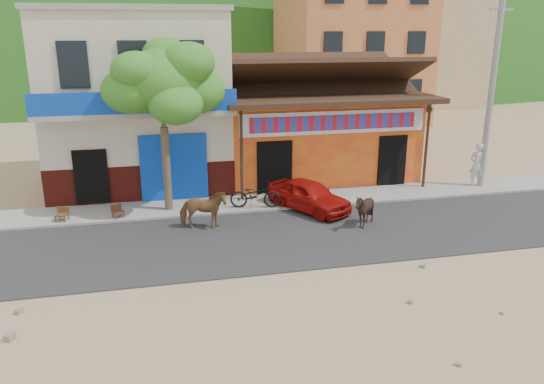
{
  "coord_description": "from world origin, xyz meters",
  "views": [
    {
      "loc": [
        -4.97,
        -12.75,
        6.43
      ],
      "look_at": [
        -1.4,
        3.0,
        1.4
      ],
      "focal_mm": 35.0,
      "sensor_mm": 36.0,
      "label": 1
    }
  ],
  "objects_px": {
    "tree": "(164,127)",
    "red_car": "(309,195)",
    "cow_dark": "(364,210)",
    "scooter": "(255,195)",
    "cafe_chair_right": "(118,206)",
    "cow_tan": "(203,210)",
    "cafe_chair_left": "(61,209)",
    "utility_pole": "(492,88)",
    "pedestrian": "(477,164)"
  },
  "relations": [
    {
      "from": "red_car",
      "to": "scooter",
      "type": "bearing_deg",
      "value": 133.56
    },
    {
      "from": "utility_pole",
      "to": "cafe_chair_left",
      "type": "height_order",
      "value": "utility_pole"
    },
    {
      "from": "utility_pole",
      "to": "cow_dark",
      "type": "height_order",
      "value": "utility_pole"
    },
    {
      "from": "utility_pole",
      "to": "scooter",
      "type": "distance_m",
      "value": 10.34
    },
    {
      "from": "red_car",
      "to": "cow_tan",
      "type": "bearing_deg",
      "value": 162.95
    },
    {
      "from": "cow_dark",
      "to": "pedestrian",
      "type": "xyz_separation_m",
      "value": [
        6.3,
        3.3,
        0.38
      ]
    },
    {
      "from": "cow_tan",
      "to": "cow_dark",
      "type": "bearing_deg",
      "value": -93.76
    },
    {
      "from": "utility_pole",
      "to": "cafe_chair_left",
      "type": "bearing_deg",
      "value": -177.83
    },
    {
      "from": "cow_tan",
      "to": "red_car",
      "type": "height_order",
      "value": "cow_tan"
    },
    {
      "from": "utility_pole",
      "to": "red_car",
      "type": "distance_m",
      "value": 8.65
    },
    {
      "from": "red_car",
      "to": "tree",
      "type": "bearing_deg",
      "value": 137.19
    },
    {
      "from": "cow_tan",
      "to": "utility_pole",
      "type": "bearing_deg",
      "value": -72.24
    },
    {
      "from": "utility_pole",
      "to": "pedestrian",
      "type": "relative_size",
      "value": 4.46
    },
    {
      "from": "cow_dark",
      "to": "cafe_chair_left",
      "type": "distance_m",
      "value": 10.24
    },
    {
      "from": "tree",
      "to": "utility_pole",
      "type": "height_order",
      "value": "utility_pole"
    },
    {
      "from": "cow_dark",
      "to": "utility_pole",
      "type": "bearing_deg",
      "value": 112.58
    },
    {
      "from": "cow_dark",
      "to": "red_car",
      "type": "height_order",
      "value": "cow_dark"
    },
    {
      "from": "cow_tan",
      "to": "pedestrian",
      "type": "xyz_separation_m",
      "value": [
        11.55,
        2.3,
        0.32
      ]
    },
    {
      "from": "tree",
      "to": "cow_tan",
      "type": "xyz_separation_m",
      "value": [
        1.05,
        -2.01,
        -2.42
      ]
    },
    {
      "from": "red_car",
      "to": "cafe_chair_right",
      "type": "xyz_separation_m",
      "value": [
        -6.73,
        0.5,
        -0.08
      ]
    },
    {
      "from": "scooter",
      "to": "cow_dark",
      "type": "bearing_deg",
      "value": -116.27
    },
    {
      "from": "utility_pole",
      "to": "scooter",
      "type": "xyz_separation_m",
      "value": [
        -9.7,
        -0.7,
        -3.52
      ]
    },
    {
      "from": "cow_dark",
      "to": "pedestrian",
      "type": "relative_size",
      "value": 0.66
    },
    {
      "from": "pedestrian",
      "to": "red_car",
      "type": "bearing_deg",
      "value": 17.32
    },
    {
      "from": "cafe_chair_left",
      "to": "cafe_chair_right",
      "type": "xyz_separation_m",
      "value": [
        1.86,
        -0.08,
        -0.02
      ]
    },
    {
      "from": "utility_pole",
      "to": "cow_dark",
      "type": "xyz_separation_m",
      "value": [
        -6.5,
        -3.22,
        -3.49
      ]
    },
    {
      "from": "cafe_chair_left",
      "to": "cow_tan",
      "type": "bearing_deg",
      "value": -4.8
    },
    {
      "from": "pedestrian",
      "to": "cow_dark",
      "type": "bearing_deg",
      "value": 35.42
    },
    {
      "from": "cow_tan",
      "to": "scooter",
      "type": "distance_m",
      "value": 2.55
    },
    {
      "from": "cow_dark",
      "to": "cafe_chair_left",
      "type": "bearing_deg",
      "value": -108.46
    },
    {
      "from": "pedestrian",
      "to": "cafe_chair_right",
      "type": "xyz_separation_m",
      "value": [
        -14.35,
        -0.78,
        -0.49
      ]
    },
    {
      "from": "cow_dark",
      "to": "scooter",
      "type": "xyz_separation_m",
      "value": [
        -3.2,
        2.52,
        -0.03
      ]
    },
    {
      "from": "cow_tan",
      "to": "cafe_chair_left",
      "type": "height_order",
      "value": "cow_tan"
    },
    {
      "from": "cow_tan",
      "to": "red_car",
      "type": "distance_m",
      "value": 4.06
    },
    {
      "from": "cow_tan",
      "to": "cow_dark",
      "type": "xyz_separation_m",
      "value": [
        5.25,
        -1.01,
        -0.06
      ]
    },
    {
      "from": "tree",
      "to": "scooter",
      "type": "bearing_deg",
      "value": -9.1
    },
    {
      "from": "red_car",
      "to": "cow_dark",
      "type": "bearing_deg",
      "value": -88.32
    },
    {
      "from": "pedestrian",
      "to": "cafe_chair_right",
      "type": "distance_m",
      "value": 14.38
    },
    {
      "from": "tree",
      "to": "red_car",
      "type": "height_order",
      "value": "tree"
    },
    {
      "from": "utility_pole",
      "to": "red_car",
      "type": "bearing_deg",
      "value": -171.27
    },
    {
      "from": "tree",
      "to": "red_car",
      "type": "bearing_deg",
      "value": -11.35
    },
    {
      "from": "red_car",
      "to": "cafe_chair_right",
      "type": "height_order",
      "value": "red_car"
    },
    {
      "from": "utility_pole",
      "to": "scooter",
      "type": "bearing_deg",
      "value": -175.89
    },
    {
      "from": "scooter",
      "to": "cafe_chair_left",
      "type": "relative_size",
      "value": 2.16
    },
    {
      "from": "cow_tan",
      "to": "cow_dark",
      "type": "height_order",
      "value": "cow_tan"
    },
    {
      "from": "tree",
      "to": "cow_tan",
      "type": "relative_size",
      "value": 3.85
    },
    {
      "from": "tree",
      "to": "scooter",
      "type": "xyz_separation_m",
      "value": [
        3.1,
        -0.5,
        -2.52
      ]
    },
    {
      "from": "utility_pole",
      "to": "cow_tan",
      "type": "height_order",
      "value": "utility_pole"
    },
    {
      "from": "scooter",
      "to": "cafe_chair_right",
      "type": "relative_size",
      "value": 2.27
    },
    {
      "from": "cow_dark",
      "to": "cafe_chair_left",
      "type": "xyz_separation_m",
      "value": [
        -9.9,
        2.6,
        -0.09
      ]
    }
  ]
}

